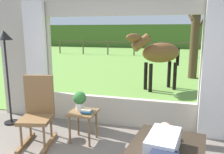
# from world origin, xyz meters

# --- Properties ---
(back_wall_with_window) EXTENTS (5.20, 0.12, 2.55)m
(back_wall_with_window) POSITION_xyz_m (0.00, 2.26, 1.25)
(back_wall_with_window) COLOR #BCB29E
(back_wall_with_window) RESTS_ON ground_plane
(curtain_panel_left) EXTENTS (0.44, 0.10, 2.40)m
(curtain_panel_left) POSITION_xyz_m (-1.69, 2.12, 1.20)
(curtain_panel_left) COLOR silver
(curtain_panel_left) RESTS_ON ground_plane
(curtain_panel_right) EXTENTS (0.44, 0.10, 2.40)m
(curtain_panel_right) POSITION_xyz_m (1.69, 2.12, 1.20)
(curtain_panel_right) COLOR silver
(curtain_panel_right) RESTS_ON ground_plane
(outdoor_pasture_lawn) EXTENTS (36.00, 21.68, 0.02)m
(outdoor_pasture_lawn) POSITION_xyz_m (0.00, 13.16, 0.01)
(outdoor_pasture_lawn) COLOR olive
(outdoor_pasture_lawn) RESTS_ON ground_plane
(distant_hill_ridge) EXTENTS (36.00, 2.00, 2.40)m
(distant_hill_ridge) POSITION_xyz_m (0.00, 23.00, 1.20)
(distant_hill_ridge) COLOR #456428
(distant_hill_ridge) RESTS_ON ground_plane
(reclining_person) EXTENTS (0.41, 1.44, 0.22)m
(reclining_person) POSITION_xyz_m (0.96, 0.45, 0.52)
(reclining_person) COLOR silver
(reclining_person) RESTS_ON recliner_sofa
(rocking_chair) EXTENTS (0.60, 0.77, 1.12)m
(rocking_chair) POSITION_xyz_m (-1.09, 1.18, 0.55)
(rocking_chair) COLOR brown
(rocking_chair) RESTS_ON ground_plane
(side_table) EXTENTS (0.44, 0.44, 0.52)m
(side_table) POSITION_xyz_m (-0.39, 1.42, 0.43)
(side_table) COLOR brown
(side_table) RESTS_ON ground_plane
(potted_plant) EXTENTS (0.22, 0.22, 0.32)m
(potted_plant) POSITION_xyz_m (-0.47, 1.48, 0.70)
(potted_plant) COLOR silver
(potted_plant) RESTS_ON side_table
(book_stack) EXTENTS (0.18, 0.16, 0.07)m
(book_stack) POSITION_xyz_m (-0.30, 1.36, 0.55)
(book_stack) COLOR #337247
(book_stack) RESTS_ON side_table
(floor_lamp_left) EXTENTS (0.32, 0.32, 1.84)m
(floor_lamp_left) POSITION_xyz_m (-2.09, 1.72, 1.49)
(floor_lamp_left) COLOR black
(floor_lamp_left) RESTS_ON ground_plane
(horse) EXTENTS (1.68, 1.33, 1.73)m
(horse) POSITION_xyz_m (0.52, 5.16, 1.16)
(horse) COLOR brown
(horse) RESTS_ON outdoor_pasture_lawn
(pasture_tree) EXTENTS (1.30, 1.22, 3.04)m
(pasture_tree) POSITION_xyz_m (1.67, 7.34, 1.56)
(pasture_tree) COLOR #4C3823
(pasture_tree) RESTS_ON outdoor_pasture_lawn
(pasture_fence_line) EXTENTS (16.10, 0.10, 1.10)m
(pasture_fence_line) POSITION_xyz_m (0.00, 14.75, 0.74)
(pasture_fence_line) COLOR brown
(pasture_fence_line) RESTS_ON outdoor_pasture_lawn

